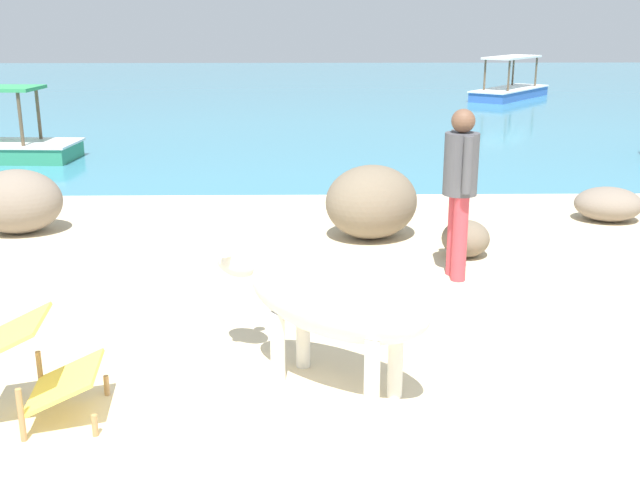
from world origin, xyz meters
TOP-DOWN VIEW (x-y plane):
  - water_surface at (0.00, 22.00)m, footprint 60.00×36.00m
  - cow at (0.06, 1.19)m, footprint 1.61×1.35m
  - deck_chair_far at (-1.75, 0.80)m, footprint 0.82×0.62m
  - person_standing at (1.35, 3.44)m, footprint 0.32×0.51m
  - shore_rock_large at (-3.44, 5.11)m, footprint 1.08×0.90m
  - shore_rock_medium at (1.58, 4.10)m, footprint 0.62×0.61m
  - shore_rock_small at (0.64, 4.83)m, footprint 1.37×1.31m
  - shore_rock_flat at (3.63, 5.53)m, footprint 0.91×0.79m
  - boat_blue at (6.30, 20.48)m, footprint 3.15×3.61m

SIDE VIEW (x-z plane):
  - water_surface at x=0.00m, z-range -0.01..0.01m
  - shore_rock_medium at x=1.58m, z-range 0.04..0.43m
  - shore_rock_flat at x=3.63m, z-range 0.04..0.46m
  - boat_blue at x=6.30m, z-range -0.35..0.94m
  - shore_rock_large at x=-3.44m, z-range 0.04..0.79m
  - deck_chair_far at x=-1.75m, z-range 0.08..0.77m
  - shore_rock_small at x=0.64m, z-range 0.04..0.87m
  - cow at x=0.06m, z-range 0.20..1.19m
  - person_standing at x=1.35m, z-range 0.18..1.80m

